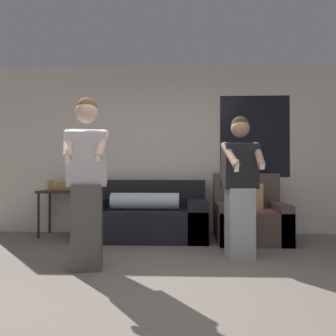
{
  "coord_description": "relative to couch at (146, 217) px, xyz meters",
  "views": [
    {
      "loc": [
        0.03,
        -2.65,
        0.97
      ],
      "look_at": [
        -0.11,
        0.86,
        1.02
      ],
      "focal_mm": 35.0,
      "sensor_mm": 36.0,
      "label": 1
    }
  ],
  "objects": [
    {
      "name": "ground_plane",
      "position": [
        0.48,
        -2.17,
        -0.31
      ],
      "size": [
        14.0,
        14.0,
        0.0
      ],
      "primitive_type": "plane",
      "color": "slate"
    },
    {
      "name": "person_right",
      "position": [
        1.18,
        -1.08,
        0.51
      ],
      "size": [
        0.45,
        0.52,
        1.61
      ],
      "color": "#B2B2B7",
      "rests_on": "ground_plane"
    },
    {
      "name": "wall_back",
      "position": [
        0.5,
        0.48,
        1.04
      ],
      "size": [
        6.39,
        0.07,
        2.7
      ],
      "color": "silver",
      "rests_on": "ground_plane"
    },
    {
      "name": "side_table",
      "position": [
        -1.34,
        0.17,
        0.29
      ],
      "size": [
        0.6,
        0.5,
        0.85
      ],
      "color": "#332319",
      "rests_on": "ground_plane"
    },
    {
      "name": "couch",
      "position": [
        0.0,
        0.0,
        0.0
      ],
      "size": [
        1.77,
        0.88,
        0.86
      ],
      "color": "black",
      "rests_on": "ground_plane"
    },
    {
      "name": "armchair",
      "position": [
        1.5,
        -0.1,
        0.01
      ],
      "size": [
        0.97,
        0.85,
        0.96
      ],
      "color": "brown",
      "rests_on": "ground_plane"
    },
    {
      "name": "person_left",
      "position": [
        -0.43,
        -1.58,
        0.58
      ],
      "size": [
        0.45,
        0.55,
        1.72
      ],
      "color": "#56514C",
      "rests_on": "ground_plane"
    }
  ]
}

